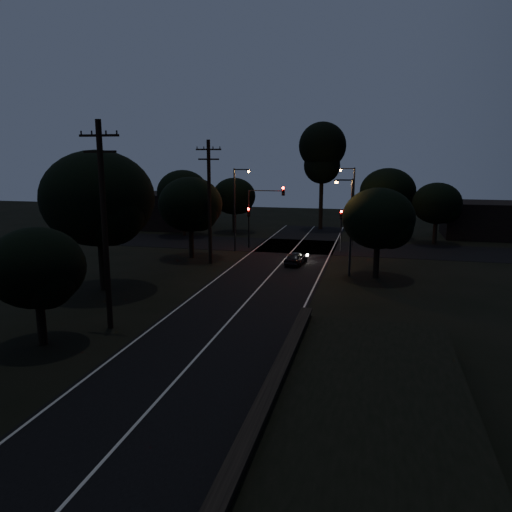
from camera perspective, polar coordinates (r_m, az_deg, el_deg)
The scene contains 22 objects.
road_surface at distance 41.21m, azimuth 2.32°, elevation -1.49°, with size 60.00×70.00×0.03m.
retaining_wall at distance 14.19m, azimuth 11.82°, elevation -26.12°, with size 6.93×26.00×1.60m.
utility_pole_mid at distance 27.28m, azimuth -16.95°, elevation 3.62°, with size 2.20×0.30×11.00m.
utility_pole_far at distance 42.74m, azimuth -5.35°, elevation 6.37°, with size 2.20×0.30×10.50m.
tree_left_b at distance 26.09m, azimuth -23.62°, elevation -1.50°, with size 4.62×4.62×5.88m.
tree_left_c at distance 35.23m, azimuth -17.35°, elevation 6.01°, with size 7.59×7.59×9.59m.
tree_left_d at distance 45.35m, azimuth -7.32°, elevation 5.70°, with size 5.79×5.79×7.35m.
tree_far_nw at distance 60.71m, azimuth -2.39°, elevation 6.73°, with size 5.20×5.20×6.58m.
tree_far_w at distance 58.46m, azimuth -8.21°, elevation 7.11°, with size 5.96×5.96×7.59m.
tree_far_ne at distance 58.33m, azimuth 15.03°, elevation 6.97°, with size 6.20×6.20×7.85m.
tree_far_e at distance 55.79m, azimuth 20.17°, elevation 5.55°, with size 5.08×5.08×6.45m.
tree_right_a at distance 38.48m, azimuth 14.09°, elevation 3.99°, with size 5.41×5.41×6.88m.
tall_pine at distance 63.65m, azimuth 7.58°, elevation 11.66°, with size 5.85×5.85×13.31m.
building_left at distance 66.75m, azimuth -11.18°, elevation 5.18°, with size 10.00×8.00×4.40m, color black.
building_right at distance 62.91m, azimuth 24.70°, elevation 3.80°, with size 9.00×7.00×4.00m, color black.
signal_left at distance 50.24m, azimuth -0.84°, elevation 4.13°, with size 0.28×0.35×4.10m.
signal_right at distance 48.80m, azimuth 9.71°, elevation 3.75°, with size 0.28×0.35×4.10m.
signal_mast at distance 49.69m, azimuth 1.05°, elevation 5.79°, with size 3.70×0.35×6.25m.
streetlight_a at distance 48.32m, azimuth -2.25°, elevation 5.98°, with size 1.66×0.26×8.00m.
streetlight_b at distance 52.55m, azimuth 10.86°, elevation 6.22°, with size 1.66×0.26×8.00m.
streetlight_c at distance 38.65m, azimuth 10.57°, elevation 4.00°, with size 1.46×0.26×7.50m.
car at distance 42.87m, azimuth 4.58°, elevation -0.23°, with size 1.36×3.38×1.15m, color black.
Camera 1 is at (7.77, -8.29, 9.21)m, focal length 35.00 mm.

